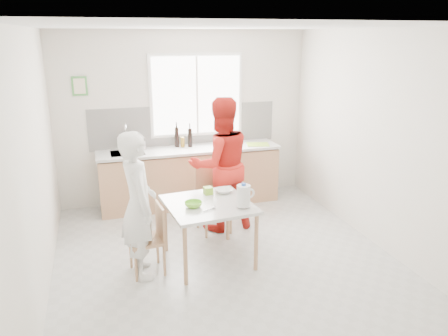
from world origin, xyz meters
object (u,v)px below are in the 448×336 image
object	(u,v)px
bowl_green	(193,204)
milk_jug	(244,195)
dining_table	(208,209)
person_red	(221,165)
bowl_white	(224,191)
chair_left	(151,236)
chair_far	(212,196)
wine_bottle_a	(177,137)
wine_bottle_b	(190,138)
person_white	(139,205)

from	to	relation	value
bowl_green	milk_jug	distance (m)	0.58
bowl_green	dining_table	bearing A→B (deg)	19.30
person_red	milk_jug	size ratio (longest dim) A/B	6.78
bowl_white	dining_table	bearing A→B (deg)	-134.93
person_red	chair_left	bearing A→B (deg)	35.22
chair_far	bowl_green	size ratio (longest dim) A/B	4.46
wine_bottle_a	wine_bottle_b	xyz separation A→B (m)	(0.20, -0.06, -0.01)
chair_left	bowl_green	size ratio (longest dim) A/B	4.02
wine_bottle_a	chair_far	bearing A→B (deg)	-78.13
bowl_green	wine_bottle_a	world-z (taller)	wine_bottle_a
dining_table	person_red	xyz separation A→B (m)	(0.40, 0.87, 0.26)
person_red	bowl_green	distance (m)	1.12
dining_table	bowl_green	bearing A→B (deg)	-160.70
chair_far	bowl_white	size ratio (longest dim) A/B	4.24
person_white	wine_bottle_b	bearing A→B (deg)	-32.15
milk_jug	wine_bottle_b	bearing A→B (deg)	87.93
chair_far	bowl_green	bearing A→B (deg)	-122.37
chair_left	milk_jug	world-z (taller)	milk_jug
person_red	bowl_green	bearing A→B (deg)	52.11
person_white	wine_bottle_a	world-z (taller)	person_white
chair_left	person_white	world-z (taller)	person_white
bowl_white	milk_jug	distance (m)	0.54
chair_far	person_red	distance (m)	0.45
bowl_green	person_white	bearing A→B (deg)	-179.40
chair_far	wine_bottle_b	distance (m)	1.26
chair_left	wine_bottle_b	distance (m)	2.31
dining_table	bowl_white	xyz separation A→B (m)	(0.28, 0.28, 0.10)
dining_table	chair_left	distance (m)	0.72
milk_jug	person_white	bearing A→B (deg)	166.15
person_white	wine_bottle_a	bearing A→B (deg)	-26.95
bowl_white	milk_jug	size ratio (longest dim) A/B	0.78
chair_left	bowl_white	bearing A→B (deg)	104.19
bowl_green	bowl_white	world-z (taller)	bowl_green
wine_bottle_b	chair_far	bearing A→B (deg)	-87.52
chair_left	chair_far	world-z (taller)	chair_far
milk_jug	wine_bottle_b	size ratio (longest dim) A/B	0.91
person_white	chair_left	bearing A→B (deg)	-90.00
chair_far	wine_bottle_a	xyz separation A→B (m)	(-0.25, 1.18, 0.59)
wine_bottle_b	person_white	bearing A→B (deg)	-116.89
dining_table	bowl_green	xyz separation A→B (m)	(-0.19, -0.07, 0.11)
dining_table	bowl_white	size ratio (longest dim) A/B	4.94
dining_table	chair_far	bearing A→B (deg)	72.09
person_white	person_red	distance (m)	1.54
dining_table	person_white	bearing A→B (deg)	-174.74
chair_left	person_white	distance (m)	0.41
person_red	bowl_white	size ratio (longest dim) A/B	8.73
chair_left	wine_bottle_a	xyz separation A→B (m)	(0.71, 2.09, 0.64)
dining_table	chair_left	size ratio (longest dim) A/B	1.29
bowl_white	bowl_green	bearing A→B (deg)	-143.77
bowl_white	wine_bottle_b	distance (m)	1.72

